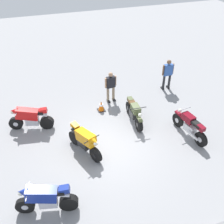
# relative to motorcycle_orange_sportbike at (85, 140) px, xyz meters

# --- Properties ---
(ground_plane) EXTENTS (40.00, 40.00, 0.00)m
(ground_plane) POSITION_rel_motorcycle_orange_sportbike_xyz_m (-0.85, -0.08, -0.59)
(ground_plane) COLOR gray
(motorcycle_orange_sportbike) EXTENTS (1.01, 1.87, 1.14)m
(motorcycle_orange_sportbike) POSITION_rel_motorcycle_orange_sportbike_xyz_m (0.00, 0.00, 0.00)
(motorcycle_orange_sportbike) COLOR black
(motorcycle_orange_sportbike) RESTS_ON ground
(motorcycle_blue_sportbike) EXTENTS (1.94, 0.79, 1.14)m
(motorcycle_blue_sportbike) POSITION_rel_motorcycle_orange_sportbike_xyz_m (1.77, 2.20, 0.00)
(motorcycle_blue_sportbike) COLOR black
(motorcycle_blue_sportbike) RESTS_ON ground
(motorcycle_olive_vintage) EXTENTS (0.70, 1.96, 1.07)m
(motorcycle_olive_vintage) POSITION_rel_motorcycle_orange_sportbike_xyz_m (-2.58, -1.26, -0.11)
(motorcycle_olive_vintage) COLOR black
(motorcycle_olive_vintage) RESTS_ON ground
(motorcycle_red_sportbike) EXTENTS (1.93, 0.85, 1.14)m
(motorcycle_red_sportbike) POSITION_rel_motorcycle_orange_sportbike_xyz_m (1.91, -2.18, 0.00)
(motorcycle_red_sportbike) COLOR black
(motorcycle_red_sportbike) RESTS_ON ground
(motorcycle_maroon_cruiser) EXTENTS (0.70, 2.08, 1.09)m
(motorcycle_maroon_cruiser) POSITION_rel_motorcycle_orange_sportbike_xyz_m (-4.42, 0.41, -0.07)
(motorcycle_maroon_cruiser) COLOR black
(motorcycle_maroon_cruiser) RESTS_ON ground
(person_in_black_shirt) EXTENTS (0.63, 0.37, 1.60)m
(person_in_black_shirt) POSITION_rel_motorcycle_orange_sportbike_xyz_m (-2.11, -3.23, 0.31)
(person_in_black_shirt) COLOR gray
(person_in_black_shirt) RESTS_ON ground
(person_in_blue_shirt) EXTENTS (0.66, 0.31, 1.72)m
(person_in_blue_shirt) POSITION_rel_motorcycle_orange_sportbike_xyz_m (-5.35, -3.41, 0.39)
(person_in_blue_shirt) COLOR #262628
(person_in_blue_shirt) RESTS_ON ground
(traffic_cone) EXTENTS (0.36, 0.36, 0.53)m
(traffic_cone) POSITION_rel_motorcycle_orange_sportbike_xyz_m (-1.40, -2.54, -0.33)
(traffic_cone) COLOR black
(traffic_cone) RESTS_ON ground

